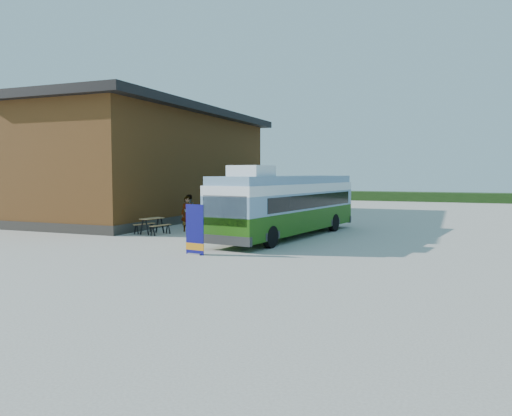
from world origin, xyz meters
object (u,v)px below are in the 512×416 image
at_px(person_b, 189,210).
at_px(bus, 288,203).
at_px(picnic_table, 152,222).
at_px(slurry_tanker, 283,196).
at_px(person_a, 188,214).
at_px(banner, 195,234).

bearing_deg(person_b, bus, 85.52).
distance_m(bus, picnic_table, 7.02).
relative_size(bus, slurry_tanker, 1.78).
bearing_deg(person_a, bus, -30.69).
height_order(banner, slurry_tanker, slurry_tanker).
xyz_separation_m(banner, slurry_tanker, (-2.73, 18.42, 0.60)).
height_order(bus, person_b, bus).
bearing_deg(bus, person_a, -172.46).
bearing_deg(banner, person_b, 129.66).
bearing_deg(picnic_table, slurry_tanker, 92.23).
distance_m(person_a, slurry_tanker, 11.94).
relative_size(picnic_table, person_b, 0.92).
xyz_separation_m(bus, person_b, (-7.15, 2.86, -0.72)).
relative_size(bus, banner, 5.93).
bearing_deg(person_a, banner, -87.70).
distance_m(banner, slurry_tanker, 18.63).
bearing_deg(banner, picnic_table, 145.44).
bearing_deg(bus, slurry_tanker, 118.81).
bearing_deg(person_b, slurry_tanker, -179.79).
bearing_deg(picnic_table, person_b, 107.34).
xyz_separation_m(picnic_table, person_a, (1.11, 1.69, 0.33)).
height_order(person_a, slurry_tanker, slurry_tanker).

